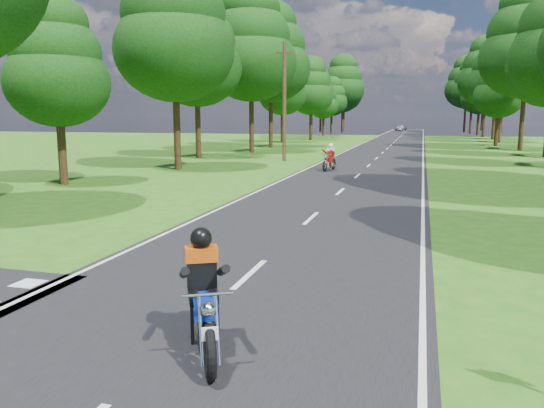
% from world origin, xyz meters
% --- Properties ---
extents(ground, '(160.00, 160.00, 0.00)m').
position_xyz_m(ground, '(0.00, 0.00, 0.00)').
color(ground, '#235D15').
rests_on(ground, ground).
extents(main_road, '(7.00, 140.00, 0.02)m').
position_xyz_m(main_road, '(0.00, 50.00, 0.01)').
color(main_road, black).
rests_on(main_road, ground).
extents(road_markings, '(7.40, 140.00, 0.01)m').
position_xyz_m(road_markings, '(-0.14, 48.13, 0.02)').
color(road_markings, silver).
rests_on(road_markings, main_road).
extents(treeline, '(40.00, 115.35, 14.78)m').
position_xyz_m(treeline, '(1.43, 60.06, 8.25)').
color(treeline, black).
rests_on(treeline, ground).
extents(telegraph_pole, '(1.20, 0.26, 8.00)m').
position_xyz_m(telegraph_pole, '(-6.00, 28.00, 4.07)').
color(telegraph_pole, '#382616').
rests_on(telegraph_pole, ground).
extents(rider_near_blue, '(1.49, 2.04, 1.63)m').
position_xyz_m(rider_near_blue, '(0.49, -1.44, 0.84)').
color(rider_near_blue, '#0E2B9C').
rests_on(rider_near_blue, main_road).
extents(rider_far_red, '(0.89, 1.93, 1.55)m').
position_xyz_m(rider_far_red, '(-1.88, 22.33, 0.79)').
color(rider_far_red, '#A00C14').
rests_on(rider_far_red, main_road).
extents(distant_car, '(2.53, 3.95, 1.25)m').
position_xyz_m(distant_car, '(-1.09, 104.13, 0.65)').
color(distant_car, '#B2B4B9').
rests_on(distant_car, main_road).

